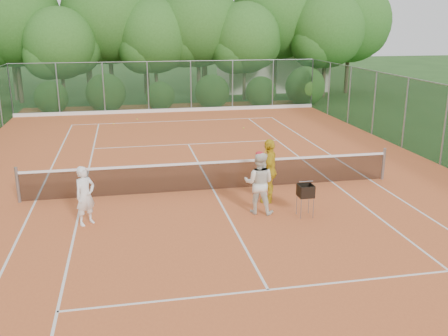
# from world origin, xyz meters

# --- Properties ---
(ground) EXTENTS (120.00, 120.00, 0.00)m
(ground) POSITION_xyz_m (0.00, 0.00, 0.00)
(ground) COLOR #224619
(ground) RESTS_ON ground
(clay_court) EXTENTS (18.00, 36.00, 0.02)m
(clay_court) POSITION_xyz_m (0.00, 0.00, 0.01)
(clay_court) COLOR #CF622F
(clay_court) RESTS_ON ground
(club_building) EXTENTS (8.00, 5.00, 3.00)m
(club_building) POSITION_xyz_m (9.00, 24.00, 1.50)
(club_building) COLOR beige
(club_building) RESTS_ON ground
(tennis_net) EXTENTS (11.97, 0.10, 1.10)m
(tennis_net) POSITION_xyz_m (0.00, 0.00, 0.53)
(tennis_net) COLOR gray
(tennis_net) RESTS_ON clay_court
(player_white) EXTENTS (0.70, 0.67, 1.61)m
(player_white) POSITION_xyz_m (-3.82, -2.13, 0.82)
(player_white) COLOR white
(player_white) RESTS_ON clay_court
(player_center_grp) EXTENTS (1.06, 0.97, 1.81)m
(player_center_grp) POSITION_xyz_m (0.92, -2.21, 0.91)
(player_center_grp) COLOR white
(player_center_grp) RESTS_ON clay_court
(player_yellow) EXTENTS (0.84, 1.23, 1.93)m
(player_yellow) POSITION_xyz_m (1.46, -1.35, 0.99)
(player_yellow) COLOR gold
(player_yellow) RESTS_ON clay_court
(ball_hopper) EXTENTS (0.40, 0.40, 0.92)m
(ball_hopper) POSITION_xyz_m (2.12, -2.72, 0.75)
(ball_hopper) COLOR gray
(ball_hopper) RESTS_ON clay_court
(stray_ball_a) EXTENTS (0.07, 0.07, 0.07)m
(stray_ball_a) POSITION_xyz_m (-3.32, 11.60, 0.05)
(stray_ball_a) COLOR yellow
(stray_ball_a) RESTS_ON clay_court
(stray_ball_b) EXTENTS (0.07, 0.07, 0.07)m
(stray_ball_b) POSITION_xyz_m (-2.06, 12.72, 0.05)
(stray_ball_b) COLOR #C6E435
(stray_ball_b) RESTS_ON clay_court
(stray_ball_c) EXTENTS (0.07, 0.07, 0.07)m
(stray_ball_c) POSITION_xyz_m (3.21, 9.26, 0.05)
(stray_ball_c) COLOR #C8D732
(stray_ball_c) RESTS_ON clay_court
(court_markings) EXTENTS (11.03, 23.83, 0.01)m
(court_markings) POSITION_xyz_m (0.00, 0.00, 0.02)
(court_markings) COLOR white
(court_markings) RESTS_ON clay_court
(fence_back) EXTENTS (18.07, 0.07, 3.00)m
(fence_back) POSITION_xyz_m (0.00, 15.00, 1.52)
(fence_back) COLOR #19381E
(fence_back) RESTS_ON clay_court
(tropical_treeline) EXTENTS (32.10, 8.49, 15.03)m
(tropical_treeline) POSITION_xyz_m (1.43, 20.22, 5.11)
(tropical_treeline) COLOR brown
(tropical_treeline) RESTS_ON ground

